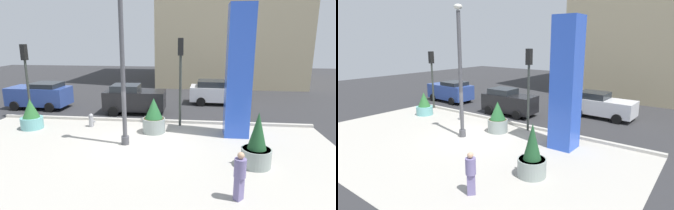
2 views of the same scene
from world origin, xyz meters
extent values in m
plane|color=#2D2D30|center=(0.00, 4.00, 0.00)|extent=(60.00, 60.00, 0.00)
cube|color=#ADA89E|center=(0.00, -2.00, 0.00)|extent=(18.00, 10.00, 0.02)
cube|color=#B7B2A8|center=(0.00, 3.12, 0.08)|extent=(18.00, 0.24, 0.16)
cylinder|color=#4C4C51|center=(-0.56, -0.49, 0.20)|extent=(0.36, 0.36, 0.40)
cylinder|color=#4C4C51|center=(-0.56, -0.49, 3.35)|extent=(0.20, 0.20, 6.70)
ellipsoid|color=silver|center=(-0.56, -0.49, 6.88)|extent=(0.44, 0.44, 0.28)
cube|color=blue|center=(4.63, 1.41, 3.18)|extent=(1.18, 1.18, 6.36)
cylinder|color=gray|center=(4.99, -2.14, 0.36)|extent=(1.14, 1.14, 0.72)
cylinder|color=#382819|center=(4.99, -2.14, 0.70)|extent=(1.05, 1.05, 0.04)
cone|color=#1E4C28|center=(4.99, -2.14, 1.44)|extent=(0.71, 0.71, 1.43)
cylinder|color=#6BB2B2|center=(-6.17, 1.22, 0.31)|extent=(1.16, 1.16, 0.62)
cylinder|color=#382819|center=(-6.17, 1.22, 0.60)|extent=(1.07, 1.07, 0.04)
cone|color=#2D6B33|center=(-6.17, 1.22, 1.13)|extent=(0.87, 0.87, 1.01)
cylinder|color=gray|center=(0.48, 1.34, 0.38)|extent=(1.16, 1.16, 0.76)
cylinder|color=#382819|center=(0.48, 1.34, 0.74)|extent=(1.07, 1.07, 0.04)
cone|color=#235B2D|center=(0.48, 1.34, 1.29)|extent=(0.92, 0.92, 1.05)
cylinder|color=#99999E|center=(-3.10, 1.87, 0.28)|extent=(0.26, 0.26, 0.55)
sphere|color=#99999E|center=(-3.10, 1.87, 0.63)|extent=(0.24, 0.24, 0.24)
cylinder|color=#99999E|center=(-2.93, 1.87, 0.30)|extent=(0.12, 0.10, 0.10)
cylinder|color=#333833|center=(-7.30, 2.95, 1.76)|extent=(0.14, 0.14, 3.52)
cube|color=black|center=(-7.30, 2.95, 3.97)|extent=(0.28, 0.32, 0.90)
sphere|color=red|center=(-7.30, 3.12, 3.97)|extent=(0.18, 0.18, 0.18)
cylinder|color=#333833|center=(1.74, 2.63, 1.94)|extent=(0.14, 0.14, 3.88)
cube|color=black|center=(1.74, 2.63, 4.33)|extent=(0.28, 0.32, 0.90)
sphere|color=green|center=(1.74, 2.80, 4.06)|extent=(0.18, 0.18, 0.18)
cube|color=silver|center=(4.24, 8.21, 0.78)|extent=(4.34, 2.04, 1.02)
cube|color=#1E2328|center=(3.60, 8.23, 1.51)|extent=(1.98, 1.73, 0.43)
cylinder|color=black|center=(5.60, 9.10, 0.32)|extent=(0.65, 0.24, 0.64)
cylinder|color=black|center=(5.53, 7.22, 0.32)|extent=(0.65, 0.24, 0.64)
cylinder|color=black|center=(2.95, 9.19, 0.32)|extent=(0.65, 0.24, 0.64)
cylinder|color=black|center=(2.88, 7.32, 0.32)|extent=(0.65, 0.24, 0.64)
cube|color=#2D4793|center=(-8.22, 5.54, 0.87)|extent=(4.12, 2.02, 1.20)
cube|color=#1E2328|center=(-7.61, 5.52, 1.63)|extent=(1.88, 1.72, 0.31)
cylinder|color=black|center=(-9.51, 4.64, 0.32)|extent=(0.65, 0.24, 0.64)
cylinder|color=black|center=(-9.44, 6.53, 0.32)|extent=(0.65, 0.24, 0.64)
cylinder|color=black|center=(-6.99, 4.55, 0.32)|extent=(0.65, 0.24, 0.64)
cylinder|color=black|center=(-6.93, 6.44, 0.32)|extent=(0.65, 0.24, 0.64)
cube|color=black|center=(-1.35, 4.98, 0.87)|extent=(3.89, 1.86, 1.19)
cube|color=#1E2328|center=(-1.92, 4.96, 1.66)|extent=(1.77, 1.59, 0.39)
cylinder|color=black|center=(-0.18, 5.89, 0.32)|extent=(0.65, 0.24, 0.64)
cylinder|color=black|center=(-0.13, 4.13, 0.32)|extent=(0.65, 0.24, 0.64)
cylinder|color=black|center=(-2.56, 5.83, 0.32)|extent=(0.65, 0.24, 0.64)
cylinder|color=black|center=(-2.52, 4.07, 0.32)|extent=(0.65, 0.24, 0.64)
cube|color=slate|center=(4.05, -4.57, 0.39)|extent=(0.34, 0.34, 0.77)
cylinder|color=slate|center=(4.05, -4.57, 1.06)|extent=(0.51, 0.51, 0.58)
sphere|color=tan|center=(4.05, -4.57, 1.45)|extent=(0.21, 0.21, 0.21)
camera|label=1|loc=(2.81, -12.52, 4.86)|focal=30.41mm
camera|label=2|loc=(10.32, -10.86, 5.20)|focal=30.02mm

